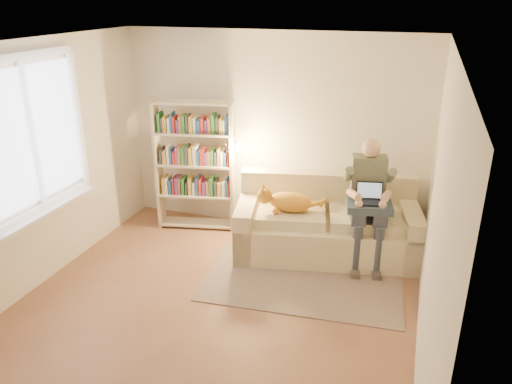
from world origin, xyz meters
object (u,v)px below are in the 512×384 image
(laptop, at_px, (369,197))
(sofa, at_px, (326,227))
(cat, at_px, (283,201))
(bookshelf, at_px, (195,159))
(person, at_px, (368,195))

(laptop, bearing_deg, sofa, 147.55)
(cat, bearing_deg, sofa, 14.74)
(sofa, height_order, bookshelf, bookshelf)
(sofa, distance_m, bookshelf, 1.92)
(laptop, bearing_deg, cat, 171.69)
(cat, relative_size, bookshelf, 0.43)
(bookshelf, bearing_deg, laptop, -20.36)
(person, bearing_deg, cat, 178.76)
(person, height_order, bookshelf, bookshelf)
(person, distance_m, bookshelf, 2.30)
(person, xyz_separation_m, cat, (-0.96, -0.18, -0.13))
(cat, xyz_separation_m, bookshelf, (-1.32, 0.40, 0.26))
(sofa, xyz_separation_m, person, (0.47, -0.06, 0.51))
(cat, relative_size, laptop, 2.23)
(cat, height_order, laptop, laptop)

